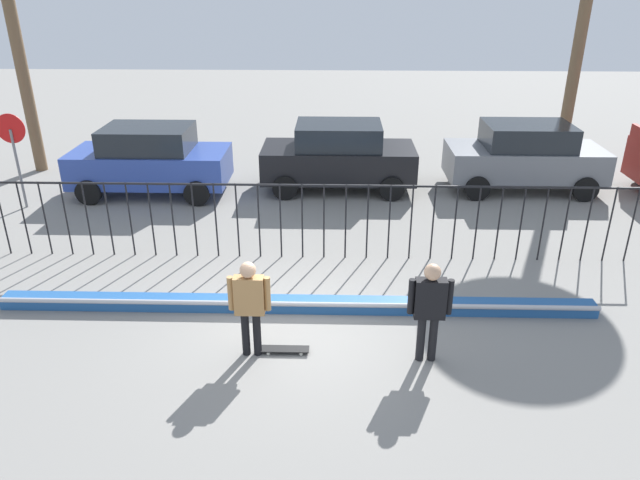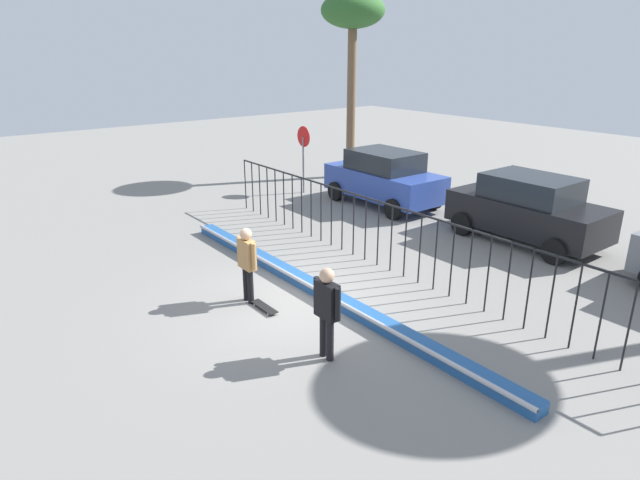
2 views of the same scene
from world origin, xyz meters
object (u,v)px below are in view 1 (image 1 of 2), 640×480
(camera_operator, at_px, (430,304))
(parked_car_blue, at_px, (150,160))
(skateboarder, at_px, (250,301))
(parked_car_black, at_px, (338,156))
(parked_car_gray, at_px, (525,156))
(skateboard, at_px, (285,349))
(stop_sign, at_px, (14,148))

(camera_operator, relative_size, parked_car_blue, 0.40)
(skateboarder, height_order, parked_car_blue, parked_car_blue)
(parked_car_black, bearing_deg, parked_car_gray, -1.19)
(parked_car_gray, bearing_deg, parked_car_black, -177.01)
(skateboard, xyz_separation_m, camera_operator, (2.29, -0.13, 0.97))
(parked_car_blue, xyz_separation_m, parked_car_gray, (10.51, 0.62, 0.00))
(skateboard, height_order, parked_car_blue, parked_car_blue)
(parked_car_gray, bearing_deg, stop_sign, -170.46)
(skateboarder, bearing_deg, camera_operator, -12.84)
(parked_car_blue, height_order, parked_car_black, same)
(camera_operator, bearing_deg, stop_sign, -32.21)
(skateboarder, height_order, skateboard, skateboarder)
(skateboarder, height_order, parked_car_black, parked_car_black)
(camera_operator, xyz_separation_m, parked_car_gray, (3.85, 8.41, -0.06))
(parked_car_blue, relative_size, parked_car_black, 1.00)
(skateboard, relative_size, stop_sign, 0.32)
(parked_car_blue, distance_m, parked_car_gray, 10.53)
(stop_sign, bearing_deg, skateboarder, -43.27)
(skateboarder, relative_size, skateboard, 2.10)
(skateboarder, relative_size, parked_car_blue, 0.39)
(camera_operator, bearing_deg, parked_car_black, -78.48)
(parked_car_black, relative_size, stop_sign, 1.72)
(skateboarder, height_order, camera_operator, camera_operator)
(skateboarder, xyz_separation_m, camera_operator, (2.83, -0.07, 0.03))
(parked_car_blue, bearing_deg, stop_sign, -162.91)
(skateboarder, height_order, stop_sign, stop_sign)
(camera_operator, relative_size, stop_sign, 0.69)
(skateboard, distance_m, parked_car_black, 8.27)
(camera_operator, distance_m, parked_car_blue, 10.24)
(skateboarder, distance_m, parked_car_gray, 10.68)
(parked_car_black, bearing_deg, camera_operator, -82.60)
(skateboard, bearing_deg, camera_operator, -22.73)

